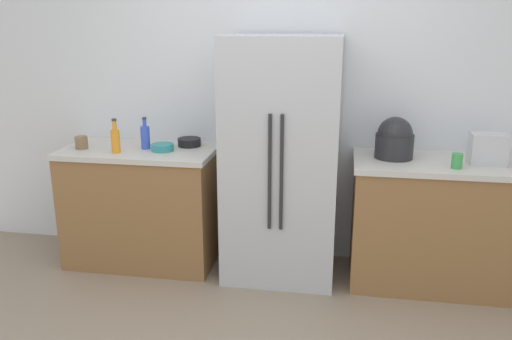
{
  "coord_description": "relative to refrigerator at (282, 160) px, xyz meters",
  "views": [
    {
      "loc": [
        0.5,
        -2.39,
        1.89
      ],
      "look_at": [
        0.03,
        0.39,
        1.07
      ],
      "focal_mm": 36.7,
      "sensor_mm": 36.0,
      "label": 1
    }
  ],
  "objects": [
    {
      "name": "bowl_a",
      "position": [
        -0.75,
        0.16,
        0.07
      ],
      "size": [
        0.18,
        0.18,
        0.06
      ],
      "primitive_type": "cylinder",
      "color": "black",
      "rests_on": "counter_left"
    },
    {
      "name": "cup_d",
      "position": [
        -1.53,
        -0.05,
        0.09
      ],
      "size": [
        0.09,
        0.09,
        0.09
      ],
      "primitive_type": "cylinder",
      "color": "brown",
      "rests_on": "counter_left"
    },
    {
      "name": "refrigerator",
      "position": [
        0.0,
        0.0,
        0.0
      ],
      "size": [
        0.82,
        0.67,
        1.78
      ],
      "color": "#B7BABF",
      "rests_on": "ground_plane"
    },
    {
      "name": "kitchen_back_panel",
      "position": [
        -0.06,
        0.39,
        0.5
      ],
      "size": [
        5.34,
        0.1,
        2.78
      ],
      "primitive_type": "cube",
      "color": "silver",
      "rests_on": "ground_plane"
    },
    {
      "name": "bowl_b",
      "position": [
        -0.9,
        -0.02,
        0.06
      ],
      "size": [
        0.17,
        0.17,
        0.05
      ],
      "primitive_type": "cylinder",
      "color": "teal",
      "rests_on": "counter_left"
    },
    {
      "name": "toaster",
      "position": [
        1.41,
        -0.0,
        0.14
      ],
      "size": [
        0.23,
        0.16,
        0.21
      ],
      "primitive_type": "cube",
      "color": "silver",
      "rests_on": "counter_right"
    },
    {
      "name": "counter_left",
      "position": [
        -1.1,
        0.02,
        -0.42
      ],
      "size": [
        1.17,
        0.64,
        0.93
      ],
      "color": "olive",
      "rests_on": "ground_plane"
    },
    {
      "name": "bottle_b",
      "position": [
        -1.05,
        0.03,
        0.13
      ],
      "size": [
        0.07,
        0.07,
        0.24
      ],
      "color": "blue",
      "rests_on": "counter_left"
    },
    {
      "name": "cup_c",
      "position": [
        1.19,
        -0.15,
        0.09
      ],
      "size": [
        0.07,
        0.07,
        0.1
      ],
      "primitive_type": "cylinder",
      "color": "green",
      "rests_on": "counter_right"
    },
    {
      "name": "bottle_a",
      "position": [
        -1.22,
        -0.13,
        0.14
      ],
      "size": [
        0.06,
        0.06,
        0.26
      ],
      "color": "orange",
      "rests_on": "counter_left"
    },
    {
      "name": "rice_cooker",
      "position": [
        0.8,
        0.07,
        0.17
      ],
      "size": [
        0.27,
        0.27,
        0.3
      ],
      "color": "#262628",
      "rests_on": "counter_right"
    },
    {
      "name": "counter_right",
      "position": [
        1.3,
        0.02,
        -0.42
      ],
      "size": [
        1.56,
        0.64,
        0.93
      ],
      "color": "olive",
      "rests_on": "ground_plane"
    }
  ]
}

